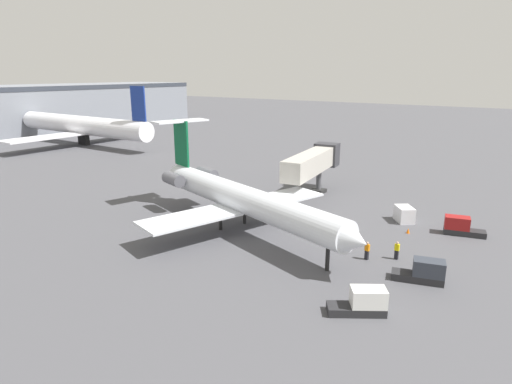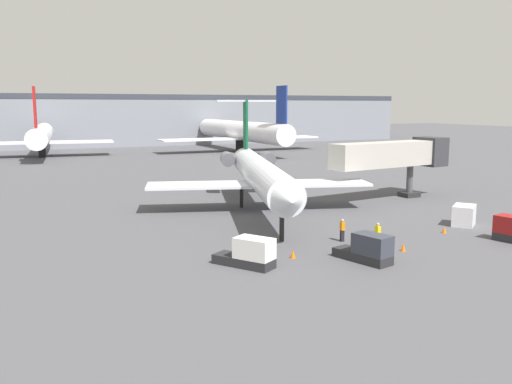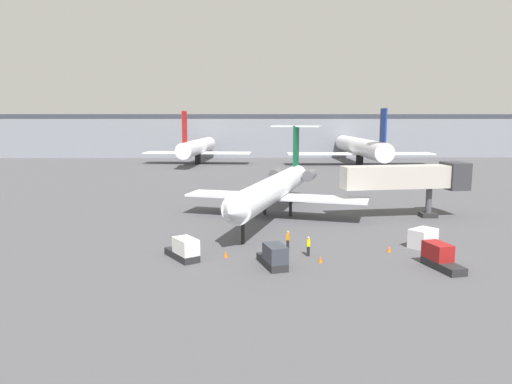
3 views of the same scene
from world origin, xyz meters
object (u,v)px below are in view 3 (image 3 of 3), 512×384
Objects in this scene: traffic_cone_near at (320,259)px; ground_crew_loader at (308,246)px; traffic_cone_mid at (226,254)px; baggage_tug_spare at (274,257)px; ground_crew_marshaller at (288,240)px; regional_jet at (275,187)px; cargo_container_uld at (423,238)px; traffic_cone_far at (389,249)px; jet_bridge at (413,177)px; parked_airliner_west_mid at (360,147)px; baggage_tug_lead at (184,250)px; parked_airliner_west_end at (197,147)px; baggage_tug_trailing at (440,257)px.

ground_crew_loader is at bearing 110.79° from traffic_cone_near.
baggage_tug_spare is at bearing -35.87° from traffic_cone_mid.
regional_jet is at bearing 91.25° from ground_crew_marshaller.
traffic_cone_near and traffic_cone_mid have the same top height.
cargo_container_uld reaches higher than traffic_cone_far.
baggage_tug_spare reaches higher than ground_crew_marshaller.
cargo_container_uld is at bearing -104.58° from jet_bridge.
ground_crew_loader is 7.09m from traffic_cone_mid.
traffic_cone_near and traffic_cone_far have the same top height.
jet_bridge is at bearing -97.76° from parked_airliner_west_mid.
jet_bridge is (16.12, -0.48, 1.14)m from regional_jet.
baggage_tug_lead is at bearing -116.52° from regional_jet.
baggage_tug_spare reaches higher than cargo_container_uld.
traffic_cone_far is (-3.53, -1.50, -0.58)m from cargo_container_uld.
baggage_tug_lead is 7.47× the size of traffic_cone_near.
parked_airliner_west_end reaches higher than ground_crew_loader.
cargo_container_uld is 5.36× the size of traffic_cone_near.
traffic_cone_mid is (-5.17, -16.58, -3.37)m from regional_jet.
traffic_cone_near is 0.01× the size of parked_airliner_west_mid.
baggage_tug_spare is (-13.09, 0.31, 0.00)m from baggage_tug_trailing.
regional_jet is at bearing 63.48° from baggage_tug_lead.
regional_jet is 56.70× the size of traffic_cone_mid.
regional_jet is at bearing -111.36° from parked_airliner_west_mid.
baggage_tug_spare is (-17.37, -18.94, -3.94)m from jet_bridge.
jet_bridge is at bearing 52.72° from traffic_cone_near.
regional_jet is at bearing 98.18° from traffic_cone_near.
baggage_tug_spare is 1.43× the size of cargo_container_uld.
cargo_container_uld is (0.83, 6.00, 0.02)m from baggage_tug_trailing.
baggage_tug_lead is at bearing -84.99° from parked_airliner_west_end.
regional_jet is 7.38× the size of baggage_tug_spare.
baggage_tug_spare is (7.35, -2.20, 0.00)m from baggage_tug_lead.
parked_airliner_west_end is 41.03m from parked_airliner_west_mid.
cargo_container_uld is at bearing -47.27° from regional_jet.
jet_bridge is 16.92m from traffic_cone_far.
baggage_tug_spare is at bearing -93.66° from regional_jet.
ground_crew_marshaller reaches higher than traffic_cone_near.
ground_crew_loader is 0.40× the size of baggage_tug_trailing.
regional_jet is 18.45× the size of ground_crew_marshaller.
ground_crew_marshaller is 5.54m from baggage_tug_spare.
baggage_tug_spare is at bearing 178.66° from baggage_tug_trailing.
regional_jet is 16.17m from jet_bridge.
traffic_cone_mid is (3.42, 0.65, -0.56)m from baggage_tug_lead.
jet_bridge is 21.63m from ground_crew_loader.
baggage_tug_lead is at bearing -112.50° from parked_airliner_west_mid.
jet_bridge is 22.74m from traffic_cone_near.
baggage_tug_trailing is 84.32m from parked_airliner_west_mid.
baggage_tug_lead is 20.60m from baggage_tug_trailing.
traffic_cone_near is at bearing 170.72° from baggage_tug_trailing.
jet_bridge reaches higher than baggage_tug_trailing.
parked_airliner_west_mid is at bearing 69.46° from traffic_cone_mid.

